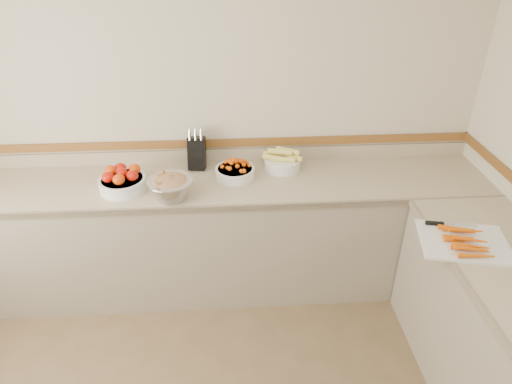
{
  "coord_description": "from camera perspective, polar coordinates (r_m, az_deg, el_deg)",
  "views": [
    {
      "loc": [
        0.19,
        -1.09,
        2.46
      ],
      "look_at": [
        0.35,
        1.35,
        1.0
      ],
      "focal_mm": 32.0,
      "sensor_mm": 36.0,
      "label": 1
    }
  ],
  "objects": [
    {
      "name": "corn_bowl",
      "position": [
        3.32,
        3.3,
        3.87
      ],
      "size": [
        0.29,
        0.27,
        0.16
      ],
      "color": "white",
      "rests_on": "counter_back"
    },
    {
      "name": "cherry_tomato_bowl",
      "position": [
        3.2,
        -2.62,
        2.67
      ],
      "size": [
        0.28,
        0.28,
        0.15
      ],
      "color": "white",
      "rests_on": "counter_back"
    },
    {
      "name": "back_wall",
      "position": [
        3.31,
        -6.91,
        10.06
      ],
      "size": [
        4.0,
        0.0,
        4.0
      ],
      "primitive_type": "plane",
      "rotation": [
        1.57,
        0.0,
        0.0
      ],
      "color": "beige",
      "rests_on": "ground_plane"
    },
    {
      "name": "cutting_board",
      "position": [
        2.82,
        24.61,
        -5.59
      ],
      "size": [
        0.55,
        0.47,
        0.07
      ],
      "color": "white",
      "rests_on": "counter_right"
    },
    {
      "name": "counter_back",
      "position": [
        3.42,
        -6.25,
        -5.27
      ],
      "size": [
        4.0,
        0.65,
        1.08
      ],
      "color": "tan",
      "rests_on": "ground_plane"
    },
    {
      "name": "rhubarb_bowl",
      "position": [
        2.98,
        -10.64,
        0.61
      ],
      "size": [
        0.3,
        0.3,
        0.17
      ],
      "color": "#B2B2BA",
      "rests_on": "counter_back"
    },
    {
      "name": "knife_block",
      "position": [
        3.33,
        -7.42,
        4.95
      ],
      "size": [
        0.14,
        0.16,
        0.3
      ],
      "color": "black",
      "rests_on": "counter_back"
    },
    {
      "name": "tomato_bowl",
      "position": [
        3.17,
        -16.38,
        1.38
      ],
      "size": [
        0.31,
        0.31,
        0.15
      ],
      "color": "white",
      "rests_on": "counter_back"
    }
  ]
}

